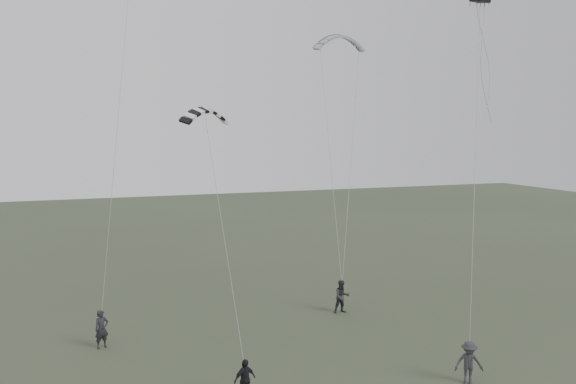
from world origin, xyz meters
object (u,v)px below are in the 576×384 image
object	(u,v)px
flyer_right	(342,297)
flyer_center	(245,380)
flyer_left	(102,329)
kite_pale_large	(340,36)
flyer_far	(469,363)
kite_striped	(205,110)

from	to	relation	value
flyer_right	flyer_center	size ratio (longest dim) A/B	1.16
flyer_left	kite_pale_large	size ratio (longest dim) A/B	0.53
flyer_center	flyer_far	size ratio (longest dim) A/B	0.90
flyer_left	flyer_right	distance (m)	13.18
flyer_left	kite_pale_large	bearing A→B (deg)	2.28
flyer_center	flyer_right	bearing A→B (deg)	27.55
flyer_right	flyer_far	distance (m)	10.15
flyer_right	flyer_center	distance (m)	11.59
flyer_far	flyer_left	bearing A→B (deg)	167.85
flyer_left	kite_pale_large	xyz separation A→B (m)	(15.72, 7.06, 15.74)
flyer_right	flyer_center	xyz separation A→B (m)	(-8.05, -8.33, -0.13)
kite_striped	kite_pale_large	bearing A→B (deg)	8.79
flyer_center	flyer_far	bearing A→B (deg)	-29.41
flyer_center	kite_pale_large	distance (m)	23.97
flyer_left	flyer_center	size ratio (longest dim) A/B	1.13
flyer_far	kite_striped	world-z (taller)	kite_striped
flyer_left	flyer_center	world-z (taller)	flyer_left
flyer_left	kite_striped	bearing A→B (deg)	-23.61
flyer_left	flyer_far	world-z (taller)	flyer_left
flyer_left	kite_pale_large	distance (m)	23.34
flyer_right	flyer_center	world-z (taller)	flyer_right
kite_striped	flyer_left	bearing A→B (deg)	152.69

